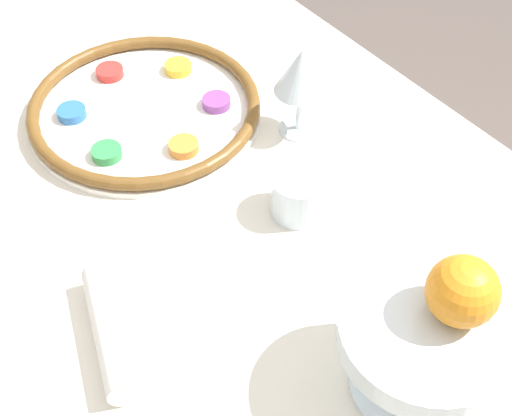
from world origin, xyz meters
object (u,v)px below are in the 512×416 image
at_px(wine_glass, 301,73).
at_px(orange_fruit, 463,291).
at_px(seder_plate, 145,108).
at_px(napkin_roll, 114,329).
at_px(cup_far, 299,195).
at_px(fruit_stand, 423,342).

distance_m(wine_glass, orange_fruit, 0.44).
distance_m(seder_plate, orange_fruit, 0.60).
height_order(orange_fruit, napkin_roll, orange_fruit).
bearing_deg(cup_far, wine_glass, 141.13).
xyz_separation_m(fruit_stand, napkin_roll, (-0.24, -0.23, -0.07)).
distance_m(seder_plate, cup_far, 0.30).
bearing_deg(seder_plate, orange_fruit, 3.18).
relative_size(seder_plate, wine_glass, 2.47).
height_order(wine_glass, orange_fruit, orange_fruit).
distance_m(fruit_stand, orange_fruit, 0.07).
bearing_deg(seder_plate, cup_far, 12.44).
bearing_deg(seder_plate, napkin_roll, -35.46).
distance_m(wine_glass, fruit_stand, 0.44).
xyz_separation_m(fruit_stand, cup_far, (-0.28, 0.07, -0.06)).
bearing_deg(napkin_roll, seder_plate, 144.54).
relative_size(orange_fruit, cup_far, 0.97).
relative_size(seder_plate, fruit_stand, 1.99).
bearing_deg(orange_fruit, fruit_stand, -99.07).
relative_size(napkin_roll, cup_far, 2.37).
bearing_deg(napkin_roll, cup_far, 96.51).
xyz_separation_m(seder_plate, cup_far, (0.29, 0.06, 0.02)).
height_order(wine_glass, cup_far, wine_glass).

